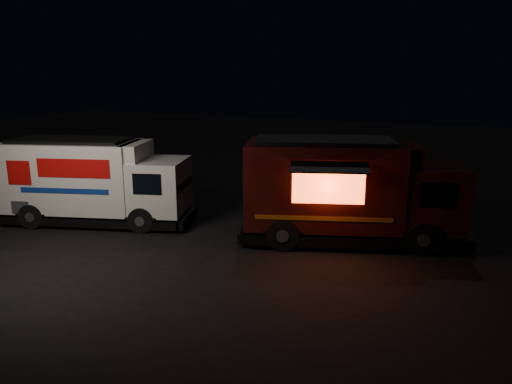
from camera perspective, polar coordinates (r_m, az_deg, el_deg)
The scene contains 3 objects.
ground at distance 15.66m, azimuth -7.81°, elevation -6.01°, with size 80.00×80.00×0.00m, color black.
white_truck at distance 18.28m, azimuth -17.62°, elevation 1.19°, with size 6.56×2.24×2.97m, color silver, non-canonical shape.
red_truck at distance 15.80m, azimuth 10.94°, elevation 0.16°, with size 6.94×2.55×3.23m, color #351009, non-canonical shape.
Camera 1 is at (7.99, -12.39, 5.26)m, focal length 35.00 mm.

